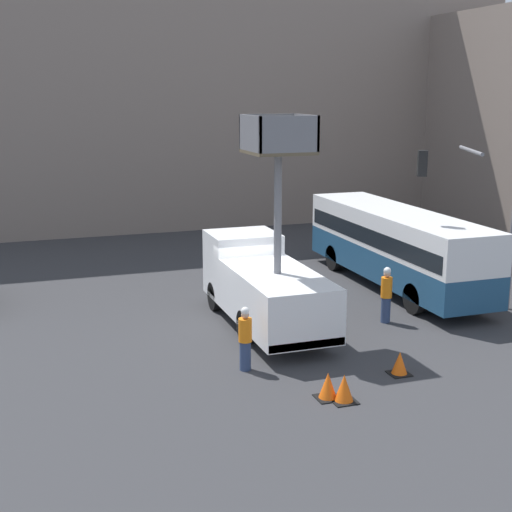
{
  "coord_description": "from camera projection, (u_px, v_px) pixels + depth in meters",
  "views": [
    {
      "loc": [
        -7.33,
        -21.96,
        7.69
      ],
      "look_at": [
        0.29,
        0.27,
        2.23
      ],
      "focal_mm": 50.0,
      "sensor_mm": 36.0,
      "label": 1
    }
  ],
  "objects": [
    {
      "name": "road_worker_near_truck",
      "position": [
        245.0,
        339.0,
        19.92
      ],
      "size": [
        0.38,
        0.38,
        1.85
      ],
      "rotation": [
        0.0,
        0.0,
        4.41
      ],
      "color": "navy",
      "rests_on": "ground_plane"
    },
    {
      "name": "utility_truck",
      "position": [
        264.0,
        282.0,
        23.55
      ],
      "size": [
        2.41,
        7.07,
        7.0
      ],
      "color": "white",
      "rests_on": "ground_plane"
    },
    {
      "name": "road_worker_directing",
      "position": [
        386.0,
        295.0,
        24.05
      ],
      "size": [
        0.38,
        0.38,
        1.93
      ],
      "rotation": [
        0.0,
        0.0,
        2.15
      ],
      "color": "navy",
      "rests_on": "ground_plane"
    },
    {
      "name": "traffic_cone_far_side",
      "position": [
        344.0,
        389.0,
        18.0
      ],
      "size": [
        0.63,
        0.63,
        0.72
      ],
      "color": "black",
      "rests_on": "ground_plane"
    },
    {
      "name": "ground_plane",
      "position": [
        251.0,
        322.0,
        24.29
      ],
      "size": [
        120.0,
        120.0,
        0.0
      ],
      "primitive_type": "plane",
      "color": "#333335"
    },
    {
      "name": "traffic_cone_near_truck",
      "position": [
        400.0,
        364.0,
        19.75
      ],
      "size": [
        0.58,
        0.58,
        0.66
      ],
      "color": "black",
      "rests_on": "ground_plane"
    },
    {
      "name": "building_backdrop_far",
      "position": [
        135.0,
        75.0,
        42.18
      ],
      "size": [
        44.0,
        10.0,
        17.21
      ],
      "color": "gray",
      "rests_on": "ground_plane"
    },
    {
      "name": "traffic_light_pole",
      "position": [
        481.0,
        198.0,
        24.93
      ],
      "size": [
        3.32,
        3.07,
        5.98
      ],
      "color": "slate",
      "rests_on": "ground_plane"
    },
    {
      "name": "city_bus",
      "position": [
        396.0,
        242.0,
        28.2
      ],
      "size": [
        2.53,
        10.77,
        3.1
      ],
      "rotation": [
        0.0,
        0.0,
        1.87
      ],
      "color": "navy",
      "rests_on": "ground_plane"
    },
    {
      "name": "traffic_cone_mid_road",
      "position": [
        328.0,
        386.0,
        18.18
      ],
      "size": [
        0.61,
        0.61,
        0.7
      ],
      "color": "black",
      "rests_on": "ground_plane"
    }
  ]
}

